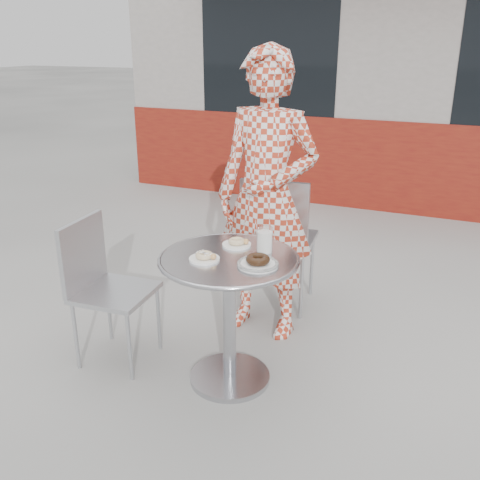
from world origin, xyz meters
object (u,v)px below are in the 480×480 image
at_px(chair_far, 279,265).
at_px(plate_checker, 258,263).
at_px(plate_far, 237,243).
at_px(plate_near, 205,257).
at_px(milk_cup, 265,241).
at_px(seated_person, 267,198).
at_px(chair_left, 116,319).
at_px(bistro_table, 229,289).

height_order(chair_far, plate_checker, chair_far).
xyz_separation_m(chair_far, plate_checker, (0.24, -1.04, 0.47)).
distance_m(plate_far, plate_near, 0.26).
height_order(plate_checker, milk_cup, milk_cup).
height_order(chair_far, plate_near, chair_far).
xyz_separation_m(seated_person, milk_cup, (0.18, -0.49, -0.08)).
bearing_deg(chair_far, chair_left, 52.72).
bearing_deg(plate_checker, milk_cup, 100.94).
distance_m(chair_left, seated_person, 1.16).
xyz_separation_m(chair_left, plate_checker, (0.89, 0.02, 0.50)).
bearing_deg(bistro_table, seated_person, 93.24).
relative_size(plate_far, plate_checker, 0.76).
height_order(chair_left, milk_cup, milk_cup).
bearing_deg(chair_left, seated_person, -48.32).
bearing_deg(milk_cup, bistro_table, -135.49).
bearing_deg(seated_person, plate_near, -90.50).
bearing_deg(chair_far, plate_checker, 97.14).
relative_size(seated_person, plate_far, 11.36).
bearing_deg(plate_near, chair_left, 178.17).
height_order(bistro_table, milk_cup, milk_cup).
xyz_separation_m(bistro_table, milk_cup, (0.14, 0.14, 0.25)).
relative_size(chair_left, plate_near, 5.45).
bearing_deg(plate_near, plate_far, 74.53).
relative_size(chair_left, plate_far, 5.44).
xyz_separation_m(chair_far, chair_left, (-0.64, -1.06, -0.03)).
height_order(chair_far, plate_far, chair_far).
xyz_separation_m(seated_person, plate_far, (0.01, -0.47, -0.13)).
distance_m(bistro_table, seated_person, 0.72).
relative_size(bistro_table, chair_far, 0.78).
distance_m(chair_far, plate_near, 1.18).
height_order(chair_far, milk_cup, chair_far).
bearing_deg(plate_far, chair_left, -161.19).
distance_m(bistro_table, plate_checker, 0.27).
xyz_separation_m(seated_person, plate_near, (-0.06, -0.72, -0.13)).
bearing_deg(seated_person, plate_far, -84.59).
relative_size(bistro_table, plate_near, 4.77).
relative_size(chair_far, chair_left, 1.12).
bearing_deg(plate_checker, chair_left, -178.72).
bearing_deg(milk_cup, chair_left, -166.44).
xyz_separation_m(bistro_table, plate_near, (-0.10, -0.08, 0.20)).
relative_size(bistro_table, plate_far, 4.75).
bearing_deg(plate_near, milk_cup, 43.14).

